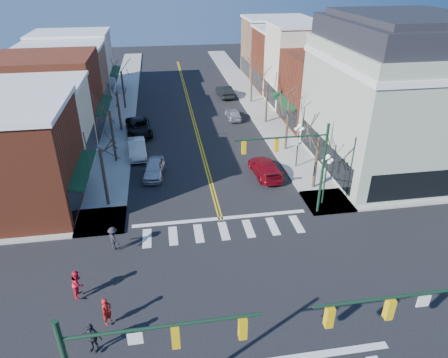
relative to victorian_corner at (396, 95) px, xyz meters
name	(u,v)px	position (x,y,z in m)	size (l,w,h in m)	color
ground	(241,294)	(-16.50, -14.50, -6.66)	(160.00, 160.00, 0.00)	black
sidewalk_left	(113,157)	(-25.25, 5.50, -6.58)	(3.50, 70.00, 0.15)	#9E9B93
sidewalk_right	(286,145)	(-7.75, 5.50, -6.58)	(3.50, 70.00, 0.15)	#9E9B93
bldg_left_brick_a	(2,162)	(-32.00, -2.75, -2.66)	(10.00, 8.50, 8.00)	maroon
bldg_left_stucco_a	(31,127)	(-32.00, 5.00, -2.91)	(10.00, 7.00, 7.50)	beige
bldg_left_brick_b	(49,96)	(-32.00, 13.00, -2.41)	(10.00, 9.00, 8.50)	maroon
bldg_left_tan	(64,80)	(-32.00, 21.25, -2.76)	(10.00, 7.50, 7.80)	#9F7558
bldg_left_stucco_b	(74,65)	(-32.00, 29.00, -2.56)	(10.00, 8.00, 8.20)	beige
bldg_right_brick_a	(330,90)	(-1.00, 11.25, -2.66)	(10.00, 8.50, 8.00)	maroon
bldg_right_stucco	(308,66)	(-1.00, 19.00, -1.66)	(10.00, 7.00, 10.00)	beige
bldg_right_brick_b	(290,60)	(-1.00, 26.50, -2.41)	(10.00, 8.00, 8.50)	maroon
bldg_right_tan	(275,48)	(-1.00, 34.50, -2.16)	(10.00, 8.00, 9.00)	#9F7558
victorian_corner	(396,95)	(0.00, 0.00, 0.00)	(12.25, 14.25, 13.30)	#A0AD96
traffic_mast_near_right	(426,325)	(-10.95, -21.90, -1.95)	(6.60, 0.28, 7.20)	#14331E
traffic_mast_far_right	(299,159)	(-10.95, -7.10, -1.95)	(6.60, 0.28, 7.20)	#14331E
lamppost_corner	(326,171)	(-8.30, -6.00, -3.70)	(0.36, 0.36, 4.33)	#14331E
lamppost_midblock	(298,138)	(-8.30, 0.50, -3.70)	(0.36, 0.36, 4.33)	#14331E
tree_left_a	(105,179)	(-24.90, -3.50, -4.28)	(0.24, 0.24, 4.76)	#382B21
tree_left_b	(113,137)	(-24.90, 4.50, -4.14)	(0.24, 0.24, 5.04)	#382B21
tree_left_c	(119,112)	(-24.90, 12.50, -4.38)	(0.24, 0.24, 4.55)	#382B21
tree_left_d	(123,90)	(-24.90, 20.50, -4.21)	(0.24, 0.24, 4.90)	#382B21
tree_right_a	(316,164)	(-8.10, -3.50, -4.35)	(0.24, 0.24, 4.62)	#382B21
tree_right_b	(287,126)	(-8.10, 4.50, -4.07)	(0.24, 0.24, 5.18)	#382B21
tree_right_c	(267,103)	(-8.10, 12.50, -4.24)	(0.24, 0.24, 4.83)	#382B21
tree_right_d	(252,84)	(-8.10, 20.50, -4.17)	(0.24, 0.24, 4.97)	#382B21
car_left_near	(154,169)	(-21.30, 0.97, -5.93)	(1.71, 4.24, 1.45)	silver
car_left_mid	(137,148)	(-22.90, 5.54, -5.88)	(1.64, 4.71, 1.55)	silver
car_left_far	(139,127)	(-22.90, 11.30, -5.86)	(2.65, 5.75, 1.60)	black
car_right_near	(265,168)	(-11.51, -0.52, -5.92)	(2.07, 5.10, 1.48)	maroon
car_right_mid	(233,114)	(-11.70, 14.43, -5.99)	(1.58, 3.92, 1.34)	silver
car_right_far	(225,91)	(-11.22, 23.63, -5.86)	(1.69, 4.85, 1.60)	black
pedestrian_red_a	(107,311)	(-23.80, -15.58, -5.70)	(0.59, 0.39, 1.62)	#A81612
pedestrian_red_b	(78,283)	(-25.58, -13.28, -5.63)	(0.85, 0.66, 1.75)	red
pedestrian_dark_a	(92,337)	(-24.33, -17.19, -5.64)	(1.02, 0.42, 1.74)	#212229
pedestrian_dark_b	(114,238)	(-23.96, -9.30, -5.67)	(1.08, 0.62, 1.67)	black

